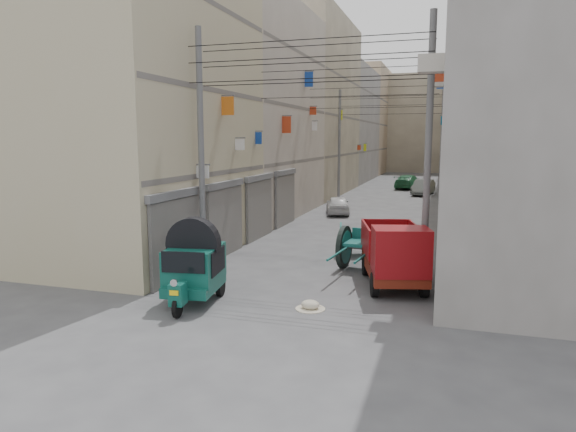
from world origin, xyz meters
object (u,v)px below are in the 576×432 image
at_px(mini_truck, 395,258).
at_px(distant_car_white, 338,205).
at_px(feed_sack, 310,305).
at_px(horse, 378,256).
at_px(tonga_cart, 363,248).
at_px(distant_car_green, 408,182).
at_px(second_cart, 359,238).
at_px(distant_car_grey, 423,187).
at_px(auto_rickshaw, 194,264).

distance_m(mini_truck, distant_car_white, 15.56).
xyz_separation_m(feed_sack, horse, (1.28, 3.67, 0.61)).
xyz_separation_m(tonga_cart, distant_car_green, (-0.81, 30.27, -0.15)).
bearing_deg(tonga_cart, mini_truck, -51.50).
distance_m(mini_truck, second_cart, 4.61).
bearing_deg(distant_car_grey, distant_car_white, -101.50).
bearing_deg(tonga_cart, horse, -48.25).
distance_m(mini_truck, distant_car_green, 32.36).
bearing_deg(distant_car_green, distant_car_grey, 117.76).
bearing_deg(distant_car_green, auto_rickshaw, 95.67).
bearing_deg(auto_rickshaw, second_cart, 56.35).
bearing_deg(tonga_cart, distant_car_green, 97.73).
bearing_deg(feed_sack, distant_car_white, 99.65).
relative_size(second_cart, distant_car_grey, 0.45).
bearing_deg(distant_car_green, feed_sack, 100.89).
bearing_deg(distant_car_white, feed_sack, 84.76).
distance_m(horse, distant_car_grey, 26.10).
bearing_deg(feed_sack, mini_truck, 52.42).
xyz_separation_m(mini_truck, distant_car_green, (-2.09, 32.29, -0.34)).
relative_size(tonga_cart, mini_truck, 0.88).
xyz_separation_m(mini_truck, distant_car_white, (-4.88, 14.77, -0.41)).
xyz_separation_m(second_cart, feed_sack, (-0.11, -6.75, -0.56)).
bearing_deg(second_cart, distant_car_green, 78.31).
xyz_separation_m(tonga_cart, distant_car_grey, (0.74, 25.24, -0.15)).
relative_size(feed_sack, distant_car_grey, 0.13).
bearing_deg(auto_rickshaw, distant_car_white, 80.53).
relative_size(mini_truck, second_cart, 2.28).
height_order(auto_rickshaw, horse, auto_rickshaw).
distance_m(mini_truck, distant_car_grey, 27.27).
distance_m(mini_truck, horse, 1.35).
bearing_deg(auto_rickshaw, feed_sack, -2.19).
distance_m(distant_car_white, distant_car_grey, 13.22).
height_order(auto_rickshaw, mini_truck, mini_truck).
bearing_deg(auto_rickshaw, distant_car_green, 76.45).
height_order(mini_truck, horse, mini_truck).
height_order(tonga_cart, second_cart, tonga_cart).
bearing_deg(tonga_cart, feed_sack, -92.08).
bearing_deg(distant_car_grey, distant_car_green, 114.78).
bearing_deg(second_cart, feed_sack, -103.19).
distance_m(auto_rickshaw, feed_sack, 3.36).
bearing_deg(mini_truck, distant_car_green, 78.64).
xyz_separation_m(tonga_cart, second_cart, (-0.55, 2.21, -0.09)).
relative_size(distant_car_white, distant_car_green, 0.75).
bearing_deg(distant_car_green, second_cart, 101.18).
bearing_deg(horse, tonga_cart, -73.62).
xyz_separation_m(tonga_cart, mini_truck, (1.28, -2.02, 0.19)).
xyz_separation_m(auto_rickshaw, tonga_cart, (3.87, 4.90, -0.28)).
bearing_deg(distant_car_white, distant_car_grey, -124.03).
xyz_separation_m(horse, distant_car_grey, (0.12, 26.10, -0.11)).
bearing_deg(horse, distant_car_grey, -109.44).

